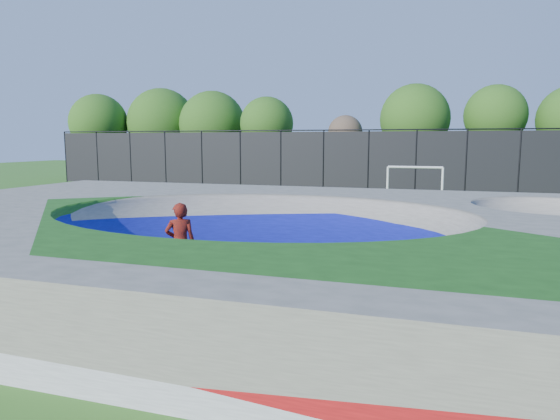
% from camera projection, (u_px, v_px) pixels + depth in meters
% --- Properties ---
extents(ground, '(120.00, 120.00, 0.00)m').
position_uv_depth(ground, '(258.00, 267.00, 12.99)').
color(ground, '#2E641B').
rests_on(ground, ground).
extents(skate_deck, '(22.00, 14.00, 1.50)m').
position_uv_depth(skate_deck, '(258.00, 239.00, 12.89)').
color(skate_deck, gray).
rests_on(skate_deck, ground).
extents(skater, '(0.82, 0.73, 1.88)m').
position_uv_depth(skater, '(180.00, 243.00, 11.39)').
color(skater, '#B41F0E').
rests_on(skater, ground).
extents(skateboard, '(0.75, 0.65, 0.05)m').
position_uv_depth(skateboard, '(181.00, 282.00, 11.52)').
color(skateboard, black).
rests_on(skateboard, ground).
extents(soccer_goal, '(2.96, 0.12, 1.95)m').
position_uv_depth(soccer_goal, '(415.00, 177.00, 26.65)').
color(soccer_goal, silver).
rests_on(soccer_goal, ground).
extents(fence, '(48.09, 0.09, 4.04)m').
position_uv_depth(fence, '(368.00, 159.00, 32.54)').
color(fence, black).
rests_on(fence, ground).
extents(treeline, '(52.64, 7.58, 7.85)m').
position_uv_depth(treeline, '(343.00, 121.00, 38.08)').
color(treeline, '#4B3825').
rests_on(treeline, ground).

